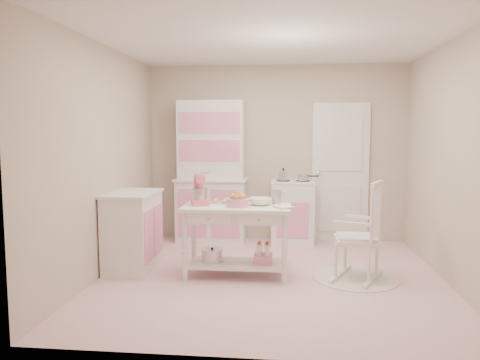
% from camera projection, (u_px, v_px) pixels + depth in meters
% --- Properties ---
extents(room_shell, '(3.84, 3.84, 2.62)m').
position_uv_depth(room_shell, '(271.00, 129.00, 5.06)').
color(room_shell, pink).
rests_on(room_shell, ground).
extents(door, '(0.82, 0.05, 2.04)m').
position_uv_depth(door, '(340.00, 173.00, 6.88)').
color(door, white).
rests_on(door, ground).
extents(hutch, '(1.06, 0.50, 2.08)m').
position_uv_depth(hutch, '(211.00, 171.00, 6.87)').
color(hutch, white).
rests_on(hutch, ground).
extents(stove, '(0.62, 0.57, 0.92)m').
position_uv_depth(stove, '(293.00, 212.00, 6.75)').
color(stove, white).
rests_on(stove, ground).
extents(base_cabinet, '(0.54, 0.84, 0.92)m').
position_uv_depth(base_cabinet, '(133.00, 231.00, 5.51)').
color(base_cabinet, white).
rests_on(base_cabinet, ground).
extents(lace_rug, '(0.92, 0.92, 0.01)m').
position_uv_depth(lace_rug, '(356.00, 278.00, 5.17)').
color(lace_rug, white).
rests_on(lace_rug, ground).
extents(rocking_chair, '(0.73, 0.85, 1.10)m').
position_uv_depth(rocking_chair, '(357.00, 230.00, 5.12)').
color(rocking_chair, white).
rests_on(rocking_chair, ground).
extents(work_table, '(1.20, 0.60, 0.80)m').
position_uv_depth(work_table, '(237.00, 241.00, 5.25)').
color(work_table, white).
rests_on(work_table, ground).
extents(stand_mixer, '(0.28, 0.33, 0.34)m').
position_uv_depth(stand_mixer, '(200.00, 190.00, 5.26)').
color(stand_mixer, '#FE6B88').
rests_on(stand_mixer, work_table).
extents(cookie_tray, '(0.34, 0.24, 0.02)m').
position_uv_depth(cookie_tray, '(225.00, 202.00, 5.40)').
color(cookie_tray, silver).
rests_on(cookie_tray, work_table).
extents(bread_basket, '(0.25, 0.25, 0.09)m').
position_uv_depth(bread_basket, '(238.00, 203.00, 5.15)').
color(bread_basket, pink).
rests_on(bread_basket, work_table).
extents(mixing_bowl, '(0.26, 0.26, 0.08)m').
position_uv_depth(mixing_bowl, '(260.00, 202.00, 5.26)').
color(mixing_bowl, white).
rests_on(mixing_bowl, work_table).
extents(metal_pitcher, '(0.10, 0.10, 0.17)m').
position_uv_depth(metal_pitcher, '(277.00, 197.00, 5.31)').
color(metal_pitcher, silver).
rests_on(metal_pitcher, work_table).
extents(recipe_book, '(0.26, 0.28, 0.02)m').
position_uv_depth(recipe_book, '(277.00, 207.00, 5.04)').
color(recipe_book, white).
rests_on(recipe_book, work_table).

